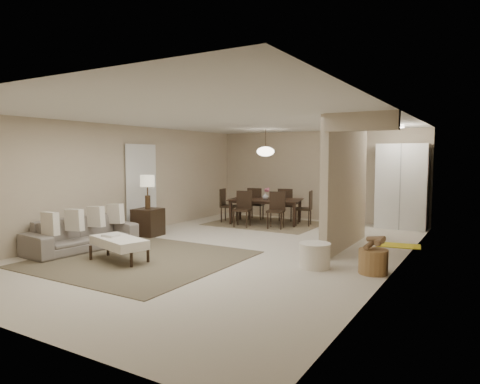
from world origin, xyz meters
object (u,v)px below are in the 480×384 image
Objects in this scene: ottoman_bench at (119,242)px; dining_table at (265,212)px; round_pouf at (315,255)px; pantry_cabinet at (402,186)px; wicker_basket at (373,261)px; sofa at (82,234)px; side_table at (148,222)px.

dining_table reaches higher than ottoman_bench.
pantry_cabinet is at bearing 83.97° from round_pouf.
round_pouf is (3.01, 1.32, -0.13)m from ottoman_bench.
wicker_basket is (0.89, 0.12, -0.01)m from round_pouf.
dining_table is at bearing 127.40° from round_pouf.
round_pouf is 0.27× the size of dining_table.
wicker_basket is (5.20, 1.15, -0.12)m from sofa.
pantry_cabinet reaches higher than side_table.
pantry_cabinet is 4.12× the size of round_pouf.
side_table is (-4.75, -3.94, -0.74)m from pantry_cabinet.
ottoman_bench is 2.04× the size of side_table.
pantry_cabinet is at bearing 4.87° from dining_table.
pantry_cabinet reaches higher than dining_table.
side_table reaches higher than sofa.
dining_table is (-2.76, 3.60, 0.13)m from round_pouf.
pantry_cabinet reaches higher than wicker_basket.
side_table is at bearing 137.51° from ottoman_bench.
pantry_cabinet is at bearing 76.12° from ottoman_bench.
sofa is 3.40× the size of side_table.
pantry_cabinet is 4.65m from wicker_basket.
wicker_basket is at bearing -71.97° from sofa.
sofa is (-4.80, -5.70, -0.74)m from pantry_cabinet.
round_pouf is at bearing -9.83° from side_table.
side_table is at bearing 173.20° from wicker_basket.
round_pouf is (4.26, -0.74, -0.11)m from side_table.
sofa is 4.88m from dining_table.
pantry_cabinet is 1.00× the size of sofa.
dining_table is at bearing 62.38° from side_table.
wicker_basket is at bearing 7.90° from round_pouf.
side_table reaches higher than round_pouf.
dining_table is at bearing 103.43° from ottoman_bench.
ottoman_bench is at bearing -159.68° from wicker_basket.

